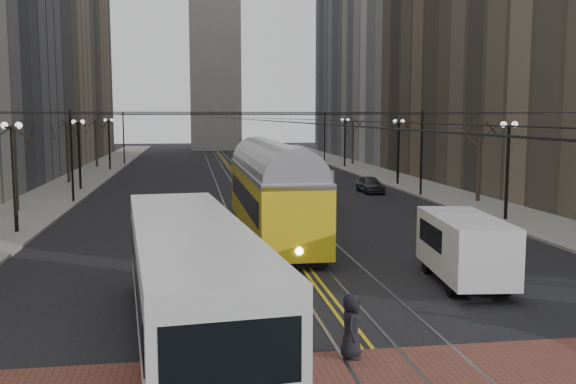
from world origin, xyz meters
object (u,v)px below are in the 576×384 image
object	(u,v)px
rear_bus	(286,186)
transit_bus	(190,285)
pedestrian_d	(274,382)
sedan_grey	(370,184)
pedestrian_a	(351,326)
cargo_van	(464,251)
streetcar	(272,200)

from	to	relation	value
rear_bus	transit_bus	bearing A→B (deg)	-113.84
transit_bus	pedestrian_d	distance (m)	5.01
rear_bus	sedan_grey	size ratio (longest dim) A/B	2.82
pedestrian_a	pedestrian_d	distance (m)	3.96
rear_bus	cargo_van	world-z (taller)	rear_bus
pedestrian_d	pedestrian_a	bearing A→B (deg)	-40.43
streetcar	cargo_van	bearing A→B (deg)	-61.27
cargo_van	pedestrian_a	xyz separation A→B (m)	(-5.93, -6.50, -0.41)
sedan_grey	streetcar	bearing A→B (deg)	-121.57
streetcar	sedan_grey	bearing A→B (deg)	59.32
streetcar	sedan_grey	world-z (taller)	streetcar
sedan_grey	transit_bus	bearing A→B (deg)	-114.97
sedan_grey	pedestrian_a	world-z (taller)	pedestrian_a
transit_bus	pedestrian_d	size ratio (longest dim) A/B	8.10
rear_bus	pedestrian_a	distance (m)	27.52
cargo_van	transit_bus	bearing A→B (deg)	-147.10
streetcar	pedestrian_a	xyz separation A→B (m)	(-0.09, -16.92, -1.03)
streetcar	rear_bus	xyz separation A→B (m)	(2.30, 10.49, -0.42)
rear_bus	pedestrian_a	world-z (taller)	rear_bus
rear_bus	sedan_grey	world-z (taller)	rear_bus
transit_bus	sedan_grey	world-z (taller)	transit_bus
cargo_van	pedestrian_d	xyz separation A→B (m)	(-8.33, -9.64, -0.42)
sedan_grey	cargo_van	bearing A→B (deg)	-100.36
rear_bus	sedan_grey	xyz separation A→B (m)	(7.95, 7.16, -0.78)
sedan_grey	pedestrian_d	size ratio (longest dim) A/B	2.38
rear_bus	sedan_grey	distance (m)	10.73
rear_bus	sedan_grey	bearing A→B (deg)	32.18
streetcar	sedan_grey	distance (m)	20.45
pedestrian_d	streetcar	bearing A→B (deg)	-10.17
transit_bus	pedestrian_a	bearing A→B (deg)	-26.18
transit_bus	streetcar	bearing A→B (deg)	68.94
pedestrian_d	cargo_van	bearing A→B (deg)	-43.90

